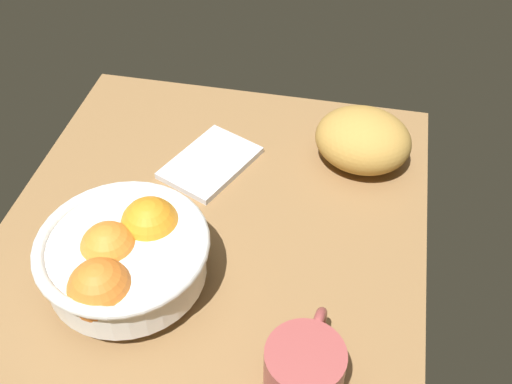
{
  "coord_description": "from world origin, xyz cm",
  "views": [
    {
      "loc": [
        -55.94,
        -18.13,
        65.75
      ],
      "look_at": [
        4.48,
        -5.69,
        5.0
      ],
      "focal_mm": 43.37,
      "sensor_mm": 36.0,
      "label": 1
    }
  ],
  "objects_px": {
    "bread_loaf": "(363,140)",
    "mug": "(305,371)",
    "fruit_bowl": "(124,256)",
    "napkin_folded": "(210,163)"
  },
  "relations": [
    {
      "from": "bread_loaf",
      "to": "mug",
      "type": "relative_size",
      "value": 1.15
    },
    {
      "from": "fruit_bowl",
      "to": "bread_loaf",
      "type": "height_order",
      "value": "fruit_bowl"
    },
    {
      "from": "fruit_bowl",
      "to": "napkin_folded",
      "type": "xyz_separation_m",
      "value": [
        0.25,
        -0.04,
        -0.05
      ]
    },
    {
      "from": "bread_loaf",
      "to": "napkin_folded",
      "type": "distance_m",
      "value": 0.24
    },
    {
      "from": "fruit_bowl",
      "to": "mug",
      "type": "distance_m",
      "value": 0.27
    },
    {
      "from": "napkin_folded",
      "to": "mug",
      "type": "relative_size",
      "value": 1.14
    },
    {
      "from": "napkin_folded",
      "to": "mug",
      "type": "height_order",
      "value": "mug"
    },
    {
      "from": "fruit_bowl",
      "to": "mug",
      "type": "height_order",
      "value": "fruit_bowl"
    },
    {
      "from": "bread_loaf",
      "to": "fruit_bowl",
      "type": "bearing_deg",
      "value": 137.77
    },
    {
      "from": "fruit_bowl",
      "to": "bread_loaf",
      "type": "bearing_deg",
      "value": -42.23
    }
  ]
}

